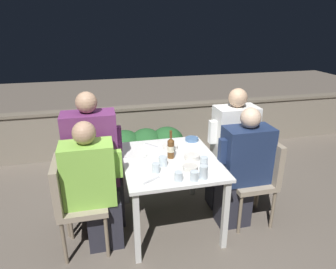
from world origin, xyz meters
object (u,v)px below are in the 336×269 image
person_purple_stripe (96,163)px  person_white_polo (231,149)px  chair_left_far (77,179)px  chair_right_near (260,172)px  chair_right_far (246,158)px  potted_plant (233,146)px  chair_left_near (72,197)px  person_navy_jumper (242,169)px  person_green_blouse (94,188)px  beer_bottle (171,148)px

person_purple_stripe → person_white_polo: (1.40, 0.05, -0.03)m
person_white_polo → chair_left_far: bearing=-178.2°
person_purple_stripe → chair_right_near: person_purple_stripe is taller
chair_right_far → potted_plant: (0.16, 0.67, -0.16)m
person_purple_stripe → potted_plant: person_purple_stripe is taller
chair_right_far → person_white_polo: 0.23m
chair_left_far → chair_right_far: same height
person_white_polo → chair_right_near: bearing=-64.1°
chair_left_near → chair_right_near: bearing=0.6°
person_navy_jumper → chair_right_far: person_navy_jumper is taller
person_navy_jumper → chair_right_far: (0.22, 0.34, -0.07)m
chair_left_near → chair_left_far: size_ratio=1.00×
person_navy_jumper → person_white_polo: person_white_polo is taller
chair_right_near → person_navy_jumper: person_navy_jumper is taller
person_navy_jumper → potted_plant: size_ratio=1.95×
chair_right_far → potted_plant: 0.70m
person_green_blouse → chair_right_near: bearing=0.7°
potted_plant → person_purple_stripe: bearing=-157.8°
person_green_blouse → person_navy_jumper: 1.39m
chair_right_near → chair_right_far: bearing=85.5°
person_green_blouse → person_purple_stripe: bearing=85.6°
person_navy_jumper → chair_right_far: size_ratio=1.38×
person_green_blouse → chair_right_far: size_ratio=1.37×
chair_left_near → person_white_polo: size_ratio=0.67×
chair_left_near → person_navy_jumper: bearing=0.7°
chair_left_near → chair_left_far: 0.31m
person_green_blouse → beer_bottle: person_green_blouse is taller
chair_right_near → person_navy_jumper: 0.21m
person_purple_stripe → chair_right_far: person_purple_stripe is taller
person_green_blouse → chair_left_far: (-0.17, 0.31, -0.06)m
person_green_blouse → potted_plant: (1.78, 1.02, -0.22)m
chair_left_near → beer_bottle: (0.92, 0.19, 0.28)m
potted_plant → chair_right_near: bearing=-100.6°
chair_right_near → potted_plant: chair_right_near is taller
chair_left_near → chair_left_far: (0.03, 0.31, 0.00)m
chair_right_far → person_white_polo: (-0.19, 0.00, 0.12)m
person_purple_stripe → person_white_polo: 1.40m
chair_left_far → chair_right_far: size_ratio=1.00×
potted_plant → person_green_blouse: bearing=-150.0°
chair_right_near → person_navy_jumper: bearing=180.0°
person_white_polo → beer_bottle: 0.74m
chair_right_far → person_white_polo: person_white_polo is taller
person_purple_stripe → person_white_polo: bearing=2.0°
chair_right_near → potted_plant: (0.19, 1.00, -0.16)m
chair_left_far → person_green_blouse: bearing=-61.8°
person_white_polo → potted_plant: size_ratio=2.12×
chair_left_near → beer_bottle: bearing=11.8°
person_green_blouse → person_white_polo: bearing=14.1°
chair_left_far → potted_plant: (1.94, 0.71, -0.16)m
chair_left_far → potted_plant: bearing=20.2°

